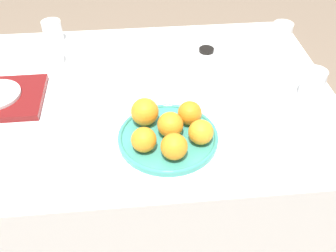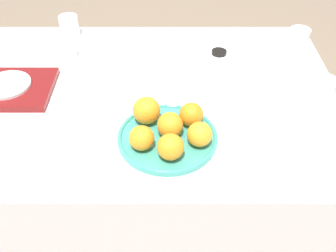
{
  "view_description": "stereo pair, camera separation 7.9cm",
  "coord_description": "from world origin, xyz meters",
  "px_view_note": "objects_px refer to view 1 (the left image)",
  "views": [
    {
      "loc": [
        0.06,
        -1.0,
        1.5
      ],
      "look_at": [
        0.14,
        -0.22,
        0.81
      ],
      "focal_mm": 42.0,
      "sensor_mm": 36.0,
      "label": 1
    },
    {
      "loc": [
        0.14,
        -1.0,
        1.5
      ],
      "look_at": [
        0.14,
        -0.22,
        0.81
      ],
      "focal_mm": 42.0,
      "sensor_mm": 36.0,
      "label": 2
    }
  ],
  "objects_px": {
    "soy_dish": "(206,50)",
    "cup_1": "(53,31)",
    "orange_0": "(170,125)",
    "orange_1": "(190,113)",
    "water_glass": "(313,84)",
    "orange_5": "(144,140)",
    "fruit_platter": "(168,137)",
    "cup_0": "(282,32)",
    "orange_3": "(145,112)",
    "cup_2": "(52,55)",
    "orange_2": "(201,132)",
    "orange_4": "(174,147)"
  },
  "relations": [
    {
      "from": "orange_4",
      "to": "cup_2",
      "type": "bearing_deg",
      "value": 126.08
    },
    {
      "from": "cup_0",
      "to": "orange_0",
      "type": "bearing_deg",
      "value": -133.36
    },
    {
      "from": "orange_0",
      "to": "fruit_platter",
      "type": "bearing_deg",
      "value": -139.15
    },
    {
      "from": "orange_2",
      "to": "orange_3",
      "type": "bearing_deg",
      "value": 146.93
    },
    {
      "from": "orange_0",
      "to": "water_glass",
      "type": "height_order",
      "value": "water_glass"
    },
    {
      "from": "fruit_platter",
      "to": "orange_4",
      "type": "height_order",
      "value": "orange_4"
    },
    {
      "from": "cup_1",
      "to": "orange_2",
      "type": "bearing_deg",
      "value": -53.31
    },
    {
      "from": "orange_0",
      "to": "soy_dish",
      "type": "xyz_separation_m",
      "value": [
        0.18,
        0.45,
        -0.04
      ]
    },
    {
      "from": "orange_5",
      "to": "cup_0",
      "type": "bearing_deg",
      "value": 45.16
    },
    {
      "from": "orange_0",
      "to": "orange_2",
      "type": "distance_m",
      "value": 0.08
    },
    {
      "from": "soy_dish",
      "to": "orange_2",
      "type": "bearing_deg",
      "value": -101.91
    },
    {
      "from": "orange_1",
      "to": "cup_1",
      "type": "distance_m",
      "value": 0.69
    },
    {
      "from": "cup_2",
      "to": "orange_1",
      "type": "bearing_deg",
      "value": -41.35
    },
    {
      "from": "orange_0",
      "to": "soy_dish",
      "type": "bearing_deg",
      "value": 68.14
    },
    {
      "from": "cup_0",
      "to": "soy_dish",
      "type": "relative_size",
      "value": 1.34
    },
    {
      "from": "orange_0",
      "to": "cup_0",
      "type": "distance_m",
      "value": 0.69
    },
    {
      "from": "orange_2",
      "to": "cup_1",
      "type": "xyz_separation_m",
      "value": [
        -0.46,
        0.62,
        -0.01
      ]
    },
    {
      "from": "orange_3",
      "to": "water_glass",
      "type": "bearing_deg",
      "value": 9.55
    },
    {
      "from": "orange_1",
      "to": "orange_3",
      "type": "height_order",
      "value": "orange_3"
    },
    {
      "from": "orange_0",
      "to": "cup_1",
      "type": "xyz_separation_m",
      "value": [
        -0.38,
        0.58,
        -0.01
      ]
    },
    {
      "from": "soy_dish",
      "to": "orange_4",
      "type": "bearing_deg",
      "value": -108.58
    },
    {
      "from": "cup_1",
      "to": "soy_dish",
      "type": "relative_size",
      "value": 1.45
    },
    {
      "from": "orange_4",
      "to": "cup_1",
      "type": "relative_size",
      "value": 0.88
    },
    {
      "from": "orange_4",
      "to": "cup_0",
      "type": "relative_size",
      "value": 0.95
    },
    {
      "from": "orange_0",
      "to": "orange_1",
      "type": "distance_m",
      "value": 0.07
    },
    {
      "from": "orange_1",
      "to": "orange_4",
      "type": "height_order",
      "value": "orange_4"
    },
    {
      "from": "orange_2",
      "to": "cup_1",
      "type": "distance_m",
      "value": 0.77
    },
    {
      "from": "orange_0",
      "to": "cup_1",
      "type": "distance_m",
      "value": 0.69
    },
    {
      "from": "orange_0",
      "to": "cup_2",
      "type": "height_order",
      "value": "orange_0"
    },
    {
      "from": "cup_2",
      "to": "orange_0",
      "type": "bearing_deg",
      "value": -48.93
    },
    {
      "from": "cup_0",
      "to": "cup_2",
      "type": "xyz_separation_m",
      "value": [
        -0.84,
        -0.08,
        -0.0
      ]
    },
    {
      "from": "orange_0",
      "to": "orange_3",
      "type": "height_order",
      "value": "orange_3"
    },
    {
      "from": "orange_3",
      "to": "water_glass",
      "type": "relative_size",
      "value": 0.81
    },
    {
      "from": "orange_0",
      "to": "orange_4",
      "type": "distance_m",
      "value": 0.08
    },
    {
      "from": "fruit_platter",
      "to": "cup_1",
      "type": "bearing_deg",
      "value": 122.57
    },
    {
      "from": "fruit_platter",
      "to": "orange_2",
      "type": "xyz_separation_m",
      "value": [
        0.08,
        -0.03,
        0.04
      ]
    },
    {
      "from": "orange_5",
      "to": "water_glass",
      "type": "relative_size",
      "value": 0.7
    },
    {
      "from": "orange_1",
      "to": "soy_dish",
      "type": "relative_size",
      "value": 1.24
    },
    {
      "from": "orange_3",
      "to": "soy_dish",
      "type": "bearing_deg",
      "value": 57.81
    },
    {
      "from": "cup_0",
      "to": "soy_dish",
      "type": "distance_m",
      "value": 0.3
    },
    {
      "from": "orange_3",
      "to": "orange_0",
      "type": "bearing_deg",
      "value": -41.43
    },
    {
      "from": "water_glass",
      "to": "orange_5",
      "type": "bearing_deg",
      "value": -159.76
    },
    {
      "from": "water_glass",
      "to": "soy_dish",
      "type": "xyz_separation_m",
      "value": [
        -0.27,
        0.3,
        -0.04
      ]
    },
    {
      "from": "soy_dish",
      "to": "cup_1",
      "type": "bearing_deg",
      "value": 166.48
    },
    {
      "from": "cup_2",
      "to": "water_glass",
      "type": "bearing_deg",
      "value": -18.63
    },
    {
      "from": "orange_1",
      "to": "orange_4",
      "type": "xyz_separation_m",
      "value": [
        -0.06,
        -0.13,
        0.0
      ]
    },
    {
      "from": "fruit_platter",
      "to": "cup_0",
      "type": "height_order",
      "value": "cup_0"
    },
    {
      "from": "fruit_platter",
      "to": "cup_1",
      "type": "xyz_separation_m",
      "value": [
        -0.37,
        0.59,
        0.03
      ]
    },
    {
      "from": "orange_4",
      "to": "fruit_platter",
      "type": "bearing_deg",
      "value": 95.71
    },
    {
      "from": "water_glass",
      "to": "orange_4",
      "type": "bearing_deg",
      "value": -153.14
    }
  ]
}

